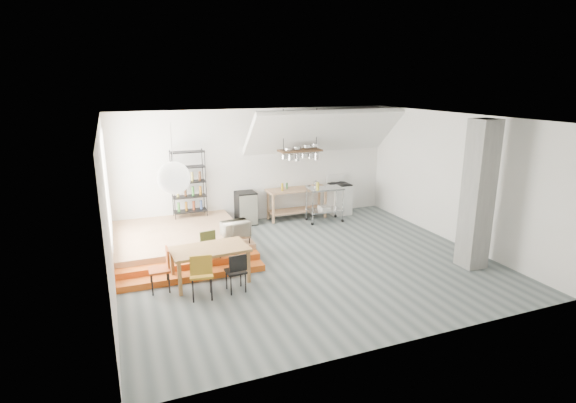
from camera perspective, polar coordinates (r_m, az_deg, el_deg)
name	(u,v)px	position (r m, az deg, el deg)	size (l,w,h in m)	color
floor	(306,262)	(10.18, 2.27, -7.70)	(8.00, 8.00, 0.00)	#515B5D
wall_back	(257,166)	(12.88, -3.97, 4.57)	(8.00, 0.04, 3.20)	silver
wall_left	(107,212)	(8.89, -21.95, -1.29)	(0.04, 7.00, 3.20)	silver
wall_right	(455,179)	(11.84, 20.39, 2.73)	(0.04, 7.00, 3.20)	silver
ceiling	(307,118)	(9.41, 2.47, 10.57)	(8.00, 7.00, 0.02)	white
slope_ceiling	(324,132)	(12.85, 4.55, 8.82)	(4.40, 1.80, 0.15)	white
window_pane	(107,185)	(10.30, -21.99, 1.99)	(0.02, 2.50, 2.20)	white
platform	(179,239)	(11.29, -13.68, -4.70)	(3.00, 3.00, 0.40)	#9D744E
step_lower	(193,276)	(9.54, -11.91, -9.20)	(3.00, 0.35, 0.13)	#C65517
step_upper	(190,266)	(9.83, -12.29, -8.05)	(3.00, 0.35, 0.27)	#C65517
concrete_column	(478,195)	(10.30, 22.96, 0.75)	(0.50, 0.50, 3.20)	slate
kitchen_counter	(297,198)	(13.14, 1.15, 0.46)	(1.80, 0.60, 0.91)	#9D744E
stove	(339,198)	(13.76, 6.52, 0.42)	(0.60, 0.60, 1.18)	white
pot_rack	(301,153)	(12.67, 1.70, 6.16)	(1.20, 0.50, 1.43)	#402619
wire_shelving	(189,183)	(12.20, -12.50, 2.35)	(0.88, 0.38, 1.80)	black
microwave_shelf	(236,236)	(10.21, -6.65, -4.43)	(0.60, 0.40, 0.16)	#9D744E
paper_lantern	(174,178)	(8.57, -14.27, 2.92)	(0.60, 0.60, 0.60)	white
dining_table	(210,252)	(9.14, -9.93, -6.29)	(1.57, 0.94, 0.72)	olive
chair_mustard	(201,272)	(8.48, -10.96, -8.79)	(0.48, 0.48, 0.92)	#B7861F
chair_black	(237,269)	(8.68, -6.54, -8.55)	(0.38, 0.38, 0.79)	black
chair_olive	(210,247)	(9.86, -9.91, -5.67)	(0.42, 0.42, 0.81)	#4C5628
chair_red	(163,266)	(9.02, -15.64, -7.87)	(0.39, 0.39, 0.85)	#C14D1B
rolling_cart	(325,200)	(12.90, 4.68, 0.23)	(1.04, 0.63, 1.00)	silver
mini_fridge	(246,208)	(12.73, -5.36, -0.83)	(0.55, 0.55, 0.93)	black
microwave	(236,229)	(10.15, -6.68, -3.44)	(0.60, 0.41, 0.33)	beige
bowl	(309,187)	(13.15, 2.66, 1.87)	(0.23, 0.23, 0.06)	silver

